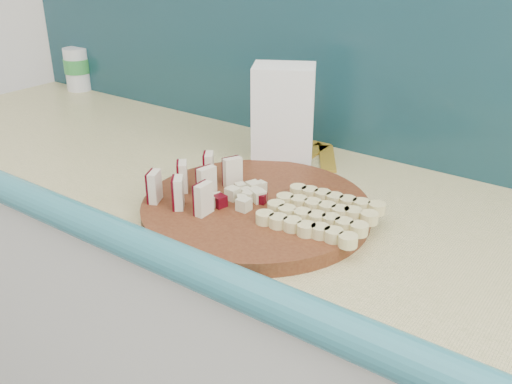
% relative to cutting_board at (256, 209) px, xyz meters
% --- Properties ---
extents(kitchen_counter, '(2.20, 0.63, 0.91)m').
position_rel_cutting_board_xyz_m(kitchen_counter, '(0.01, 0.10, -0.47)').
color(kitchen_counter, white).
rests_on(kitchen_counter, ground).
extents(backsplash, '(2.20, 0.02, 0.50)m').
position_rel_cutting_board_xyz_m(backsplash, '(0.01, 0.39, 0.24)').
color(backsplash, teal).
rests_on(backsplash, kitchen_counter).
extents(cutting_board, '(0.45, 0.45, 0.03)m').
position_rel_cutting_board_xyz_m(cutting_board, '(0.00, 0.00, 0.00)').
color(cutting_board, '#4A1E0F').
rests_on(cutting_board, kitchen_counter).
extents(apple_wedges, '(0.12, 0.17, 0.06)m').
position_rel_cutting_board_xyz_m(apple_wedges, '(-0.10, -0.04, 0.04)').
color(apple_wedges, '#F1E1C1').
rests_on(apple_wedges, cutting_board).
extents(apple_chunks, '(0.06, 0.06, 0.02)m').
position_rel_cutting_board_xyz_m(apple_chunks, '(-0.03, -0.00, 0.02)').
color(apple_chunks, beige).
rests_on(apple_chunks, cutting_board).
extents(banana_slices, '(0.19, 0.17, 0.02)m').
position_rel_cutting_board_xyz_m(banana_slices, '(0.12, 0.01, 0.02)').
color(banana_slices, '#E7D88D').
rests_on(banana_slices, cutting_board).
extents(flour_bag, '(0.15, 0.14, 0.21)m').
position_rel_cutting_board_xyz_m(flour_bag, '(-0.09, 0.22, 0.09)').
color(flour_bag, white).
rests_on(flour_bag, kitchen_counter).
extents(canister, '(0.08, 0.08, 0.13)m').
position_rel_cutting_board_xyz_m(canister, '(-0.94, 0.36, 0.05)').
color(canister, silver).
rests_on(canister, kitchen_counter).
extents(banana_peel, '(0.21, 0.17, 0.01)m').
position_rel_cutting_board_xyz_m(banana_peel, '(-0.08, 0.32, -0.01)').
color(banana_peel, gold).
rests_on(banana_peel, kitchen_counter).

